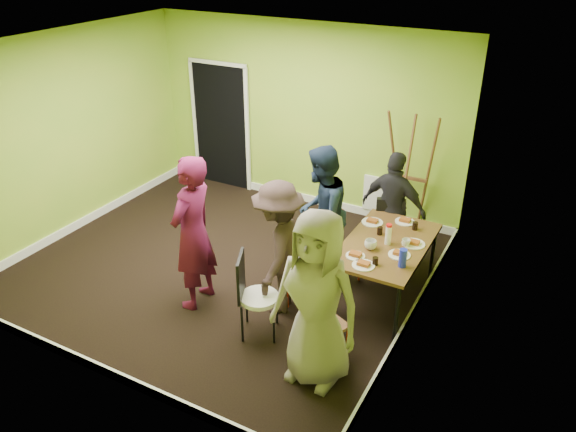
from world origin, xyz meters
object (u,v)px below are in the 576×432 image
chair_left_near (302,264)px  blue_bottle (403,258)px  chair_bentwood (253,291)px  orange_bottle (387,229)px  chair_back_end (390,220)px  person_standing (193,233)px  easel (410,176)px  dining_table (386,247)px  chair_front_end (322,321)px  chair_left_far (338,244)px  person_left_far (320,214)px  person_left_near (278,248)px  person_back_end (393,208)px  thermos (388,235)px  person_front_end (317,300)px

chair_left_near → blue_bottle: (1.10, 0.17, 0.32)m
chair_bentwood → blue_bottle: size_ratio=4.63×
chair_bentwood → orange_bottle: 1.80m
chair_back_end → person_standing: person_standing is taller
easel → blue_bottle: easel is taller
easel → dining_table: bearing=-80.9°
chair_front_end → blue_bottle: blue_bottle is taller
chair_left_far → chair_bentwood: size_ratio=0.92×
chair_left_far → person_left_far: size_ratio=0.52×
chair_left_far → chair_front_end: (0.45, -1.44, -0.02)m
orange_bottle → chair_left_far: bearing=-168.6°
person_left_near → person_back_end: bearing=138.7°
chair_front_end → thermos: bearing=105.8°
chair_back_end → person_front_end: 2.35m
chair_back_end → person_standing: 2.53m
chair_left_near → person_front_end: size_ratio=0.53×
chair_front_end → person_standing: (-1.70, 0.21, 0.44)m
easel → person_left_near: bearing=-106.6°
dining_table → orange_bottle: 0.27m
dining_table → chair_bentwood: 1.64m
dining_table → chair_left_far: chair_left_far is taller
chair_back_end → easel: (-0.05, 0.90, 0.26)m
chair_bentwood → person_front_end: size_ratio=0.53×
chair_front_end → easel: size_ratio=0.47×
chair_left_far → person_standing: bearing=-29.7°
easel → person_standing: size_ratio=0.98×
chair_left_far → easel: easel is taller
thermos → chair_bentwood: bearing=-129.1°
chair_front_end → person_standing: size_ratio=0.46×
chair_front_end → chair_back_end: bearing=115.6°
dining_table → blue_bottle: (0.31, -0.40, 0.16)m
blue_bottle → easel: bearing=105.6°
chair_left_far → person_left_near: bearing=-6.3°
dining_table → chair_left_near: 0.98m
chair_left_far → person_left_near: 0.98m
chair_front_end → orange_bottle: 1.58m
chair_bentwood → person_front_end: person_front_end is taller
thermos → person_front_end: bearing=-95.8°
chair_left_far → orange_bottle: chair_left_far is taller
chair_front_end → thermos: 1.37m
chair_front_end → chair_bentwood: chair_bentwood is taller
blue_bottle → chair_left_far: bearing=151.5°
chair_back_end → person_left_far: (-0.67, -0.67, 0.23)m
thermos → chair_front_end: bearing=-98.9°
person_back_end → chair_bentwood: bearing=78.3°
thermos → person_left_near: bearing=-144.0°
orange_bottle → person_front_end: (-0.06, -1.79, 0.11)m
chair_bentwood → person_standing: bearing=-125.2°
chair_left_near → chair_back_end: chair_left_near is taller
chair_left_near → chair_left_far: bearing=173.7°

